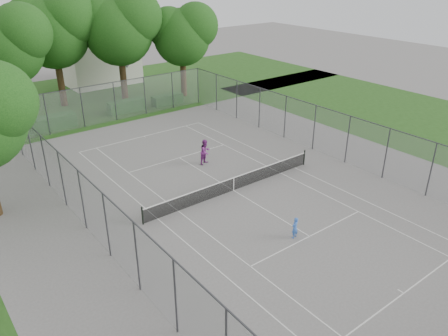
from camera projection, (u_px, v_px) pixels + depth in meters
ground at (234, 191)px, 27.53m from camera, size 120.00×120.00×0.00m
grass_far at (80, 98)px, 46.15m from camera, size 60.00×20.00×0.00m
grass_right at (422, 120)px, 39.64m from camera, size 16.00×40.00×0.00m
court_markings at (234, 190)px, 27.53m from camera, size 11.03×23.83×0.01m
tennis_net at (234, 183)px, 27.31m from camera, size 12.87×0.10×1.10m
perimeter_fence at (234, 165)px, 26.75m from camera, size 18.08×34.08×3.52m
tree_far_left at (6, 42)px, 36.37m from camera, size 7.08×6.47×10.18m
tree_far_midleft at (53, 26)px, 40.50m from camera, size 7.71×7.04×11.08m
tree_far_midright at (119, 25)px, 41.95m from camera, size 7.61×6.94×10.93m
tree_far_right at (183, 33)px, 44.25m from camera, size 6.62×6.04×9.52m
hedge_left at (49, 123)px, 37.33m from camera, size 4.47×1.34×1.12m
hedge_mid at (127, 106)px, 41.70m from camera, size 3.61×1.03×1.13m
hedge_right at (167, 99)px, 43.99m from camera, size 3.12×1.14×0.94m
house at (98, 48)px, 50.33m from camera, size 7.99×6.19×9.94m
girl_player at (295, 228)px, 22.61m from camera, size 0.48×0.36×1.20m
woman_player at (205, 152)px, 30.84m from camera, size 1.05×0.92×1.81m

